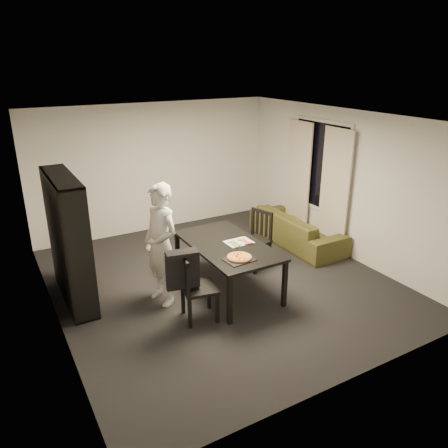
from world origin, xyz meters
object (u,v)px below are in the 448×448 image
dining_table (227,248)px  baking_tray (239,259)px  sofa (297,228)px  bookshelf (69,240)px  chair_left (193,283)px  pepperoni_pizza (239,257)px  person (161,245)px  chair_right (257,235)px

dining_table → baking_tray: (-0.13, -0.56, 0.07)m
dining_table → sofa: (2.07, 0.89, -0.38)m
bookshelf → baking_tray: bearing=-35.5°
bookshelf → chair_left: bearing=-46.6°
bookshelf → chair_left: (1.30, -1.37, -0.40)m
chair_left → pepperoni_pizza: (0.72, -0.02, 0.23)m
person → baking_tray: person is taller
bookshelf → pepperoni_pizza: bookshelf is taller
chair_left → baking_tray: (0.70, -0.05, 0.21)m
chair_right → sofa: bearing=91.5°
dining_table → pepperoni_pizza: pepperoni_pizza is taller
person → pepperoni_pizza: (0.89, -0.69, -0.12)m
chair_left → pepperoni_pizza: bearing=-80.9°
dining_table → baking_tray: baking_tray is taller
bookshelf → person: bookshelf is taller
chair_left → chair_right: (1.70, 0.98, 0.01)m
chair_left → chair_right: size_ratio=0.98×
chair_right → person: (-1.87, -0.32, 0.34)m
baking_tray → chair_right: bearing=46.0°
chair_right → sofa: size_ratio=0.47×
dining_table → sofa: dining_table is taller
person → sofa: size_ratio=0.86×
dining_table → chair_right: 0.99m
person → sofa: bearing=89.5°
bookshelf → pepperoni_pizza: size_ratio=5.43×
bookshelf → chair_right: size_ratio=1.92×
person → pepperoni_pizza: 1.13m
baking_tray → pepperoni_pizza: size_ratio=1.14×
dining_table → baking_tray: size_ratio=4.56×
chair_right → baking_tray: bearing=-61.9°
dining_table → chair_left: 0.99m
bookshelf → dining_table: bookshelf is taller
sofa → pepperoni_pizza: bearing=123.2°
sofa → dining_table: bearing=113.3°
baking_tray → pepperoni_pizza: bearing=53.7°
dining_table → chair_right: size_ratio=1.84×
pepperoni_pizza → chair_right: bearing=45.8°
chair_left → baking_tray: size_ratio=2.42×
chair_left → sofa: 3.23m
person → pepperoni_pizza: person is taller
dining_table → pepperoni_pizza: size_ratio=5.21×
bookshelf → chair_right: bearing=-7.4°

